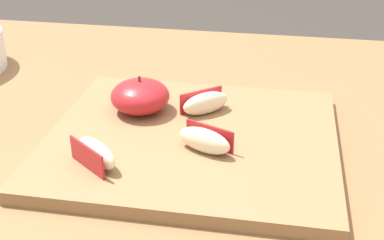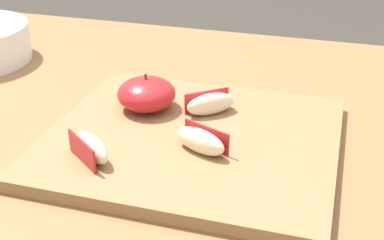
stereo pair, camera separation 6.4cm
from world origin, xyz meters
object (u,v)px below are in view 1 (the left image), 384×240
(apple_wedge_near_knife, at_px, (205,103))
(apple_wedge_left, at_px, (95,153))
(cutting_board, at_px, (192,140))
(apple_half_skin_up, at_px, (140,96))
(apple_wedge_right, at_px, (205,140))

(apple_wedge_near_knife, height_order, apple_wedge_left, same)
(apple_wedge_near_knife, xyz_separation_m, apple_wedge_left, (-0.10, -0.15, 0.00))
(cutting_board, relative_size, apple_wedge_near_knife, 5.38)
(cutting_board, xyz_separation_m, apple_wedge_left, (-0.09, -0.09, 0.02))
(apple_half_skin_up, height_order, apple_wedge_near_knife, apple_half_skin_up)
(apple_wedge_near_knife, bearing_deg, cutting_board, -96.11)
(apple_wedge_right, bearing_deg, apple_wedge_near_knife, 98.77)
(cutting_board, height_order, apple_wedge_left, apple_wedge_left)
(apple_wedge_left, bearing_deg, apple_wedge_near_knife, 56.40)
(apple_wedge_near_knife, xyz_separation_m, apple_wedge_right, (0.02, -0.10, 0.00))
(apple_wedge_near_knife, bearing_deg, apple_half_skin_up, -173.99)
(apple_half_skin_up, distance_m, apple_wedge_near_knife, 0.09)
(apple_wedge_left, relative_size, apple_wedge_right, 0.95)
(apple_wedge_left, distance_m, apple_wedge_right, 0.13)
(apple_wedge_near_knife, distance_m, apple_wedge_right, 0.10)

